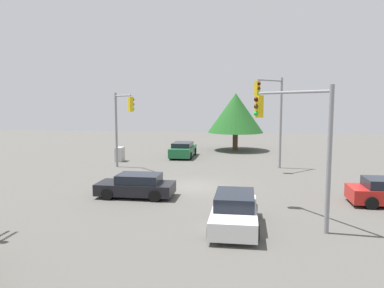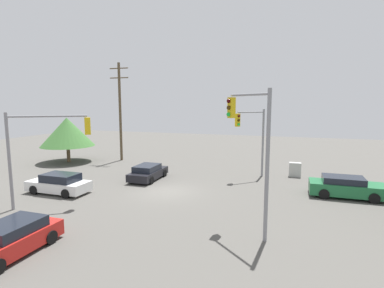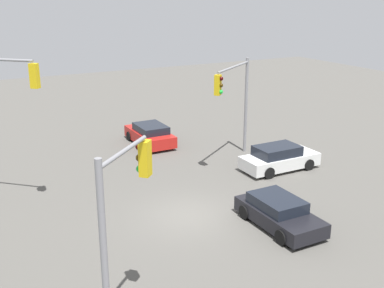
% 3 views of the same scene
% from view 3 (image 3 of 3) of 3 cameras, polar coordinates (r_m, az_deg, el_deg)
% --- Properties ---
extents(ground_plane, '(80.00, 80.00, 0.00)m').
position_cam_3_polar(ground_plane, '(21.38, -0.37, -8.46)').
color(ground_plane, '#54514C').
extents(sedan_white, '(4.37, 1.90, 1.39)m').
position_cam_3_polar(sedan_white, '(26.85, 10.27, -1.66)').
color(sedan_white, silver).
rests_on(sedan_white, ground_plane).
extents(sedan_dark, '(1.96, 4.09, 1.24)m').
position_cam_3_polar(sedan_dark, '(20.56, 10.24, -8.02)').
color(sedan_dark, black).
rests_on(sedan_dark, ground_plane).
extents(sedan_red, '(2.02, 4.18, 1.33)m').
position_cam_3_polar(sedan_red, '(30.95, -5.00, 1.12)').
color(sedan_red, red).
rests_on(sedan_red, ground_plane).
extents(traffic_signal_main, '(3.86, 2.90, 5.74)m').
position_cam_3_polar(traffic_signal_main, '(27.11, 5.16, 6.05)').
color(traffic_signal_main, gray).
rests_on(traffic_signal_main, ground_plane).
extents(traffic_signal_cross, '(2.21, 2.12, 5.78)m').
position_cam_3_polar(traffic_signal_cross, '(12.77, -8.25, -8.04)').
color(traffic_signal_cross, gray).
rests_on(traffic_signal_cross, ground_plane).
extents(traffic_signal_aux, '(2.33, 2.18, 6.90)m').
position_cam_3_polar(traffic_signal_aux, '(22.66, -21.44, 4.23)').
color(traffic_signal_aux, gray).
rests_on(traffic_signal_aux, ground_plane).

